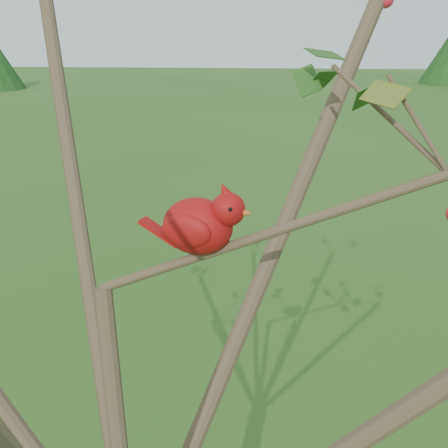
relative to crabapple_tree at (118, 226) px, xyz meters
The scene contains 3 objects.
crabapple_tree is the anchor object (origin of this frame).
cardinal 0.16m from the crabapple_tree, 41.83° to the left, with size 0.21×0.13×0.15m.
distant_trees 24.67m from the crabapple_tree, 86.30° to the left, with size 43.21×12.64×3.64m.
Camera 1 is at (0.27, -0.85, 2.42)m, focal length 45.00 mm.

